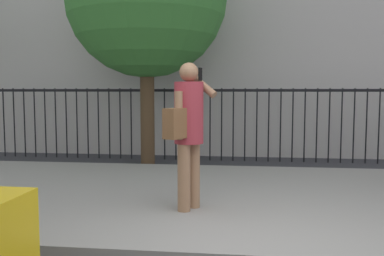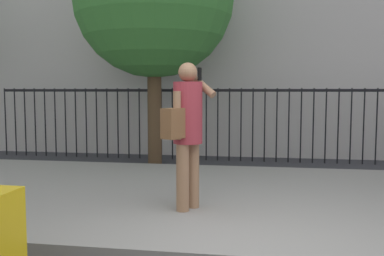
% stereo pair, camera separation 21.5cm
% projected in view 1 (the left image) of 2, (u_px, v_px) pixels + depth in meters
% --- Properties ---
extents(sidewalk, '(28.00, 4.40, 0.15)m').
position_uv_depth(sidewalk, '(253.00, 200.00, 5.87)').
color(sidewalk, gray).
rests_on(sidewalk, ground).
extents(iron_fence, '(12.03, 0.04, 1.60)m').
position_uv_depth(iron_fence, '(251.00, 115.00, 9.45)').
color(iron_fence, black).
rests_on(iron_fence, ground).
extents(pedestrian_on_phone, '(0.59, 0.72, 1.72)m').
position_uv_depth(pedestrian_on_phone, '(188.00, 125.00, 5.04)').
color(pedestrian_on_phone, '#936B4C').
rests_on(pedestrian_on_phone, sidewalk).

